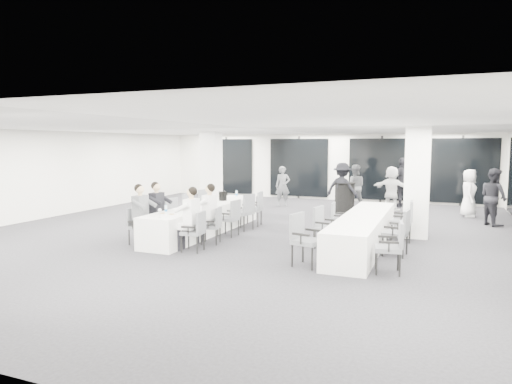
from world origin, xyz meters
TOP-DOWN VIEW (x-y plane):
  - room at (0.89, 1.11)m, footprint 14.04×16.04m
  - column_left at (-2.80, 3.20)m, footprint 0.60×0.60m
  - column_right at (4.20, 1.00)m, footprint 0.60×0.60m
  - banquet_table_main at (-1.05, -0.49)m, footprint 0.90×5.00m
  - banquet_table_side at (3.14, -0.68)m, footprint 0.90×5.00m
  - cocktail_table at (1.72, 4.41)m, footprint 0.76×0.76m
  - chair_main_left_near at (-1.88, -2.34)m, footprint 0.50×0.53m
  - chair_main_left_second at (-1.88, -1.70)m, footprint 0.54×0.57m
  - chair_main_left_mid at (-1.88, -0.69)m, footprint 0.55×0.57m
  - chair_main_left_fourth at (-1.89, 0.18)m, footprint 0.50×0.55m
  - chair_main_left_far at (-1.89, 1.17)m, footprint 0.58×0.61m
  - chair_main_right_near at (-0.23, -2.49)m, footprint 0.49×0.54m
  - chair_main_right_second at (-0.23, -1.62)m, footprint 0.52×0.55m
  - chair_main_right_mid at (-0.22, -0.67)m, footprint 0.50×0.56m
  - chair_main_right_fourth at (-0.22, 0.22)m, footprint 0.60×0.64m
  - chair_main_right_far at (-0.22, 1.00)m, footprint 0.56×0.61m
  - chair_side_left_near at (2.30, -2.73)m, footprint 0.62×0.65m
  - chair_side_left_mid at (2.31, -1.08)m, footprint 0.56×0.60m
  - chair_side_left_far at (2.31, 0.44)m, footprint 0.46×0.51m
  - chair_side_right_near at (3.97, -2.64)m, footprint 0.55×0.59m
  - chair_side_right_mid at (3.97, -1.23)m, footprint 0.55×0.60m
  - chair_side_right_far at (3.97, 0.34)m, footprint 0.54×0.59m
  - seated_guest_a at (-1.72, -2.35)m, footprint 0.50×0.38m
  - seated_guest_b at (-1.72, -1.68)m, footprint 0.50×0.38m
  - seated_guest_c at (-0.39, -2.49)m, footprint 0.50×0.38m
  - seated_guest_d at (-0.39, -1.64)m, footprint 0.50×0.38m
  - standing_guest_a at (-0.85, 5.34)m, footprint 0.78×0.72m
  - standing_guest_b at (1.85, 5.55)m, footprint 0.99×0.73m
  - standing_guest_c at (1.64, 4.32)m, footprint 1.38×0.90m
  - standing_guest_d at (3.44, 6.72)m, footprint 1.36×1.39m
  - standing_guest_e at (5.64, 5.14)m, footprint 0.54×0.86m
  - standing_guest_f at (3.15, 5.71)m, footprint 1.76×1.09m
  - standing_guest_h at (6.20, 3.62)m, footprint 0.96×1.07m
  - ice_bucket_near at (-0.98, -1.46)m, footprint 0.21×0.21m
  - ice_bucket_far at (-1.05, 0.55)m, footprint 0.24×0.24m
  - water_bottle_a at (-1.17, -2.22)m, footprint 0.06×0.06m
  - water_bottle_b at (-0.90, -0.32)m, footprint 0.07×0.07m
  - water_bottle_c at (-1.03, 1.46)m, footprint 0.06×0.06m
  - plate_a at (-1.24, -2.24)m, footprint 0.21×0.21m
  - plate_b at (-0.96, -2.30)m, footprint 0.22×0.22m
  - plate_c at (-1.10, -1.04)m, footprint 0.20×0.20m
  - wine_glass at (-0.95, -2.79)m, footprint 0.08×0.08m

SIDE VIEW (x-z plane):
  - banquet_table_main at x=-1.05m, z-range 0.00..0.75m
  - banquet_table_side at x=3.14m, z-range 0.00..0.75m
  - chair_side_left_far at x=2.31m, z-range 0.06..0.92m
  - chair_main_left_near at x=-1.88m, z-range 0.06..0.93m
  - chair_main_right_second at x=-0.23m, z-range 0.06..0.93m
  - chair_main_right_near at x=-0.23m, z-range 0.06..0.95m
  - chair_main_left_mid at x=-1.88m, z-range 0.06..0.98m
  - chair_main_left_second at x=-1.88m, z-range 0.07..0.99m
  - cocktail_table at x=1.72m, z-range 0.01..1.07m
  - chair_main_right_mid at x=-0.22m, z-range 0.07..1.01m
  - chair_side_left_mid at x=2.31m, z-range 0.07..1.01m
  - chair_main_left_fourth at x=-1.89m, z-range 0.07..1.02m
  - chair_side_right_near at x=3.97m, z-range 0.07..1.03m
  - chair_main_left_far at x=-1.89m, z-range 0.07..1.05m
  - chair_main_right_far at x=-0.22m, z-range 0.07..1.06m
  - chair_side_right_mid at x=3.97m, z-range 0.07..1.06m
  - chair_main_right_fourth at x=-0.22m, z-range 0.07..1.08m
  - chair_side_right_far at x=3.97m, z-range 0.07..1.08m
  - chair_side_left_near at x=2.30m, z-range 0.07..1.10m
  - plate_a at x=-1.24m, z-range 0.75..0.78m
  - plate_b at x=-0.96m, z-range 0.75..0.78m
  - plate_c at x=-1.10m, z-range 0.75..0.78m
  - seated_guest_a at x=-1.72m, z-range 0.09..1.53m
  - seated_guest_b at x=-1.72m, z-range 0.09..1.53m
  - seated_guest_c at x=-0.39m, z-range 0.09..1.53m
  - seated_guest_d at x=-0.39m, z-range 0.09..1.53m
  - water_bottle_c at x=-1.03m, z-range 0.75..0.95m
  - water_bottle_a at x=-1.17m, z-range 0.75..0.95m
  - standing_guest_a at x=-0.85m, z-range 0.00..1.73m
  - water_bottle_b at x=-0.90m, z-range 0.75..0.98m
  - ice_bucket_near at x=-0.98m, z-range 0.75..0.99m
  - standing_guest_e at x=5.64m, z-range 0.00..1.76m
  - ice_bucket_far at x=-1.05m, z-range 0.75..1.02m
  - standing_guest_f at x=3.15m, z-range 0.00..1.80m
  - wine_glass at x=-0.95m, z-range 0.81..1.02m
  - standing_guest_b at x=1.85m, z-range 0.00..1.85m
  - standing_guest_h at x=6.20m, z-range 0.00..1.90m
  - standing_guest_c at x=1.64m, z-range 0.00..1.97m
  - standing_guest_d at x=3.44m, z-range 0.00..2.12m
  - room at x=0.89m, z-range -0.03..2.81m
  - column_left at x=-2.80m, z-range 0.00..2.80m
  - column_right at x=4.20m, z-range 0.00..2.80m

